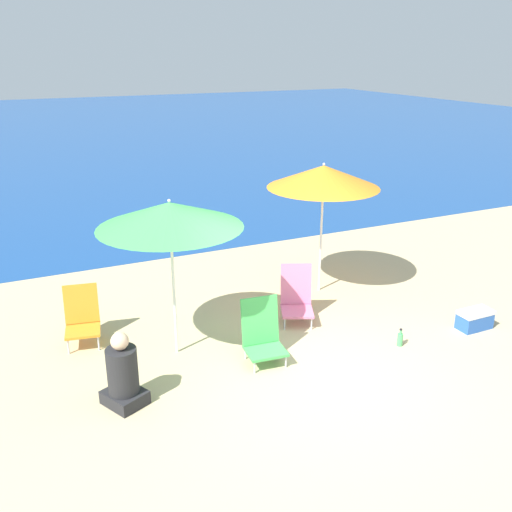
% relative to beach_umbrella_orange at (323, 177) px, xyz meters
% --- Properties ---
extents(ground_plane, '(60.00, 60.00, 0.00)m').
position_rel_beach_umbrella_orange_xyz_m(ground_plane, '(-1.32, -2.33, -1.96)').
color(ground_plane, '#C6B284').
extents(sea_water, '(60.00, 40.00, 0.01)m').
position_rel_beach_umbrella_orange_xyz_m(sea_water, '(-1.32, 22.60, -1.95)').
color(sea_water, '#19478C').
rests_on(sea_water, ground).
extents(beach_umbrella_orange, '(1.81, 1.81, 2.18)m').
position_rel_beach_umbrella_orange_xyz_m(beach_umbrella_orange, '(0.00, 0.00, 0.00)').
color(beach_umbrella_orange, white).
rests_on(beach_umbrella_orange, ground).
extents(beach_umbrella_green, '(1.85, 1.85, 2.13)m').
position_rel_beach_umbrella_orange_xyz_m(beach_umbrella_green, '(-2.83, -1.00, -0.03)').
color(beach_umbrella_green, white).
rests_on(beach_umbrella_green, ground).
extents(beach_chair_green, '(0.55, 0.55, 0.84)m').
position_rel_beach_umbrella_orange_xyz_m(beach_chair_green, '(-1.86, -1.64, -1.58)').
color(beach_chair_green, silver).
rests_on(beach_chair_green, ground).
extents(beach_chair_pink, '(0.65, 0.70, 0.84)m').
position_rel_beach_umbrella_orange_xyz_m(beach_chair_pink, '(-0.89, -0.81, -1.58)').
color(beach_chair_pink, silver).
rests_on(beach_chair_pink, ground).
extents(beach_chair_orange, '(0.56, 0.62, 0.80)m').
position_rel_beach_umbrella_orange_xyz_m(beach_chair_orange, '(-3.92, -0.15, -1.58)').
color(beach_chair_orange, silver).
rests_on(beach_chair_orange, ground).
extents(person_seated_near, '(0.55, 0.58, 0.92)m').
position_rel_beach_umbrella_orange_xyz_m(person_seated_near, '(-3.74, -1.89, -1.59)').
color(person_seated_near, '#262628').
rests_on(person_seated_near, ground).
extents(water_bottle, '(0.08, 0.08, 0.26)m').
position_rel_beach_umbrella_orange_xyz_m(water_bottle, '(0.01, -2.14, -1.86)').
color(water_bottle, '#4CB266').
rests_on(water_bottle, ground).
extents(cooler_box, '(0.51, 0.28, 0.29)m').
position_rel_beach_umbrella_orange_xyz_m(cooler_box, '(1.33, -2.18, -1.81)').
color(cooler_box, '#2859B2').
rests_on(cooler_box, ground).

